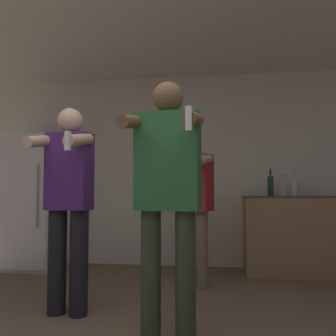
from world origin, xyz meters
The scene contains 10 objects.
wall_back centered at (0.00, 3.33, 1.27)m, with size 7.00×0.06×2.55m.
ceiling_slab centered at (0.00, 1.65, 2.57)m, with size 7.00×3.82×0.05m.
refrigerator centered at (-1.74, 2.94, 0.85)m, with size 0.66×0.76×1.70m.
counter centered at (1.68, 3.00, 0.46)m, with size 1.51×0.64×0.93m.
bottle_green_wine centered at (1.26, 3.02, 1.06)m, with size 0.07×0.07×0.35m.
bottle_dark_rum centered at (1.41, 3.02, 1.02)m, with size 0.06×0.06×0.26m.
bottle_red_label centered at (1.55, 3.02, 1.04)m, with size 0.07×0.07×0.28m.
person_woman_foreground centered at (0.30, 0.75, 1.01)m, with size 0.51×0.50×1.72m.
person_man_side centered at (-0.58, 1.22, 0.92)m, with size 0.46×0.49×1.67m.
person_spectator_back centered at (0.35, 2.23, 0.95)m, with size 0.58×0.57×1.57m.
Camera 1 is at (0.63, -1.69, 0.99)m, focal length 40.00 mm.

